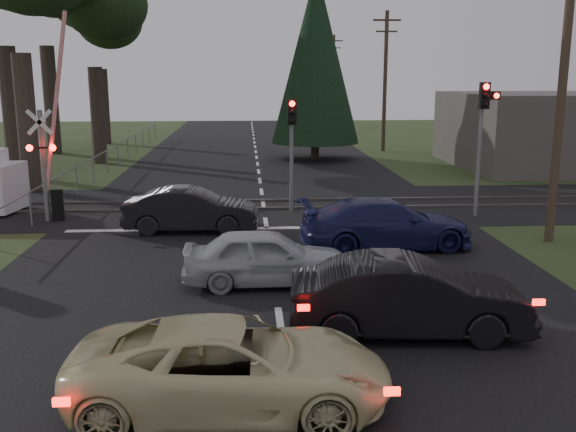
{
  "coord_description": "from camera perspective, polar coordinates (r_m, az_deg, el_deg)",
  "views": [
    {
      "loc": [
        -0.64,
        -12.3,
        4.91
      ],
      "look_at": [
        0.44,
        4.15,
        1.3
      ],
      "focal_mm": 40.0,
      "sensor_mm": 36.0,
      "label": 1
    }
  ],
  "objects": [
    {
      "name": "traffic_signal_center",
      "position": [
        23.13,
        0.33,
        7.14
      ],
      "size": [
        0.32,
        0.48,
        4.1
      ],
      "color": "slate",
      "rests_on": "ground"
    },
    {
      "name": "silver_car",
      "position": [
        15.33,
        -1.96,
        -3.69
      ],
      "size": [
        3.97,
        1.62,
        1.35
      ],
      "primitive_type": "imported",
      "rotation": [
        0.0,
        0.0,
        1.58
      ],
      "color": "#A9ADB2",
      "rests_on": "ground"
    },
    {
      "name": "rail_near",
      "position": [
        24.01,
        -2.15,
        0.67
      ],
      "size": [
        120.0,
        0.12,
        0.1
      ],
      "primitive_type": "cube",
      "color": "#59544C",
      "rests_on": "ground"
    },
    {
      "name": "crossing_signal",
      "position": [
        23.24,
        -20.38,
        4.53
      ],
      "size": [
        1.62,
        0.38,
        6.96
      ],
      "color": "slate",
      "rests_on": "ground"
    },
    {
      "name": "dark_car_far",
      "position": [
        20.79,
        -8.59,
        0.53
      ],
      "size": [
        4.32,
        1.68,
        1.4
      ],
      "primitive_type": "imported",
      "rotation": [
        0.0,
        0.0,
        1.52
      ],
      "color": "black",
      "rests_on": "ground"
    },
    {
      "name": "utility_pole_mid",
      "position": [
        43.28,
        8.63,
        11.98
      ],
      "size": [
        1.8,
        0.26,
        9.0
      ],
      "color": "#4C3D2D",
      "rests_on": "ground"
    },
    {
      "name": "rail_far",
      "position": [
        25.57,
        -2.25,
        1.39
      ],
      "size": [
        120.0,
        0.12,
        0.1
      ],
      "primitive_type": "cube",
      "color": "#59544C",
      "rests_on": "ground"
    },
    {
      "name": "dark_hatchback",
      "position": [
        12.63,
        10.7,
        -7.1
      ],
      "size": [
        4.68,
        1.95,
        1.51
      ],
      "primitive_type": "imported",
      "rotation": [
        0.0,
        0.0,
        1.49
      ],
      "color": "black",
      "rests_on": "ground"
    },
    {
      "name": "cream_coupe",
      "position": [
        9.87,
        -5.05,
        -13.17
      ],
      "size": [
        4.87,
        2.39,
        1.33
      ],
      "primitive_type": "imported",
      "rotation": [
        0.0,
        0.0,
        1.53
      ],
      "color": "beige",
      "rests_on": "ground"
    },
    {
      "name": "ground",
      "position": [
        13.26,
        -0.72,
        -9.39
      ],
      "size": [
        120.0,
        120.0,
        0.0
      ],
      "primitive_type": "plane",
      "color": "#283A1A",
      "rests_on": "ground"
    },
    {
      "name": "rail_corridor",
      "position": [
        24.8,
        -2.2,
        0.94
      ],
      "size": [
        120.0,
        8.0,
        0.01
      ],
      "primitive_type": "cube",
      "color": "black",
      "rests_on": "ground"
    },
    {
      "name": "blue_sedan",
      "position": [
        18.75,
        8.7,
        -0.69
      ],
      "size": [
        5.14,
        2.43,
        1.45
      ],
      "primitive_type": "imported",
      "rotation": [
        0.0,
        0.0,
        1.65
      ],
      "color": "#191C4C",
      "rests_on": "ground"
    },
    {
      "name": "utility_pole_near",
      "position": [
        20.46,
        23.23,
        10.86
      ],
      "size": [
        1.8,
        0.26,
        9.0
      ],
      "color": "#4C3D2D",
      "rests_on": "ground"
    },
    {
      "name": "traffic_signal_right",
      "position": [
        23.32,
        16.98,
        7.9
      ],
      "size": [
        0.68,
        0.48,
        4.7
      ],
      "color": "slate",
      "rests_on": "ground"
    },
    {
      "name": "euc_tree_e",
      "position": [
        49.61,
        -16.55,
        17.19
      ],
      "size": [
        6.0,
        6.0,
        13.2
      ],
      "color": "#473D33",
      "rests_on": "ground"
    },
    {
      "name": "fence_left",
      "position": [
        35.87,
        -15.27,
        4.05
      ],
      "size": [
        0.1,
        36.0,
        1.2
      ],
      "primitive_type": null,
      "color": "slate",
      "rests_on": "ground"
    },
    {
      "name": "road",
      "position": [
        22.84,
        -2.06,
        -0.05
      ],
      "size": [
        14.0,
        100.0,
        0.01
      ],
      "primitive_type": "cube",
      "color": "black",
      "rests_on": "ground"
    },
    {
      "name": "conifer_tree",
      "position": [
        38.54,
        2.49,
        13.96
      ],
      "size": [
        5.2,
        5.2,
        11.0
      ],
      "color": "#473D33",
      "rests_on": "ground"
    },
    {
      "name": "stop_line",
      "position": [
        21.09,
        -1.91,
        -1.08
      ],
      "size": [
        13.0,
        0.35,
        0.0
      ],
      "primitive_type": "cube",
      "color": "silver",
      "rests_on": "ground"
    },
    {
      "name": "utility_pole_far",
      "position": [
        67.92,
        4.07,
        12.18
      ],
      "size": [
        1.8,
        0.26,
        9.0
      ],
      "color": "#4C3D2D",
      "rests_on": "ground"
    }
  ]
}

